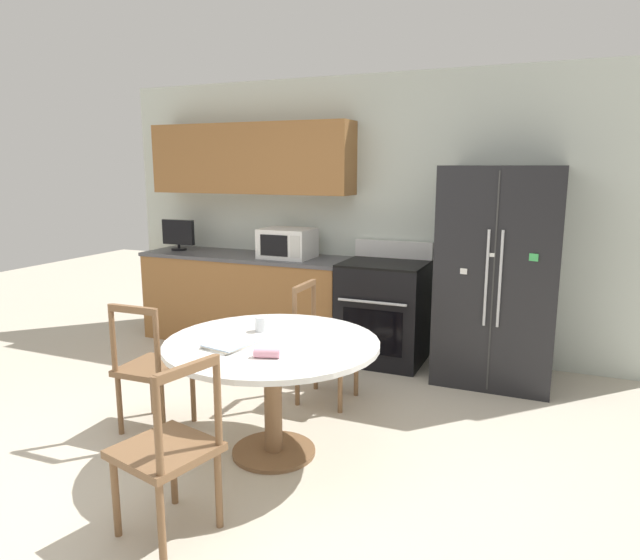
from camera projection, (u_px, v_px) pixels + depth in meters
ground_plane at (218, 470)px, 3.37m from camera, size 14.00×14.00×0.00m
back_wall at (334, 200)px, 5.54m from camera, size 5.20×0.44×2.60m
kitchen_counter at (247, 298)px, 5.78m from camera, size 2.15×0.64×0.90m
refrigerator at (499, 275)px, 4.67m from camera, size 0.93×0.78×1.77m
oven_range at (384, 311)px, 5.19m from camera, size 0.74×0.68×1.08m
microwave at (287, 243)px, 5.47m from camera, size 0.49×0.40×0.28m
countertop_tv at (178, 234)px, 5.97m from camera, size 0.37×0.16×0.32m
dining_table at (272, 361)px, 3.45m from camera, size 1.30×1.30×0.73m
dining_chair_left at (152, 369)px, 3.81m from camera, size 0.43×0.43×0.90m
dining_chair_far at (324, 345)px, 4.31m from camera, size 0.42×0.42×0.90m
dining_chair_near at (169, 451)px, 2.70m from camera, size 0.51×0.51×0.90m
candle_glass at (261, 325)px, 3.63m from camera, size 0.08×0.08×0.09m
folded_napkin at (267, 353)px, 3.12m from camera, size 0.15×0.09×0.05m
mail_stack at (232, 344)px, 3.34m from camera, size 0.31×0.36×0.02m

